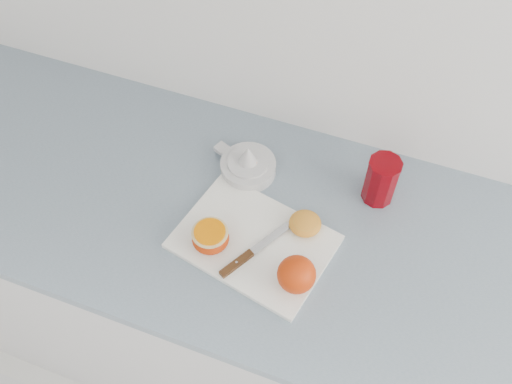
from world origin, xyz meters
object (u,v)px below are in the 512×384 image
at_px(counter, 316,323).
at_px(citrus_juicer, 248,165).
at_px(cutting_board, 254,242).
at_px(half_orange, 210,237).
at_px(red_tumbler, 381,181).

height_order(counter, citrus_juicer, citrus_juicer).
xyz_separation_m(cutting_board, half_orange, (-0.08, -0.04, 0.03)).
relative_size(citrus_juicer, red_tumbler, 1.35).
distance_m(counter, half_orange, 0.55).
bearing_deg(citrus_juicer, half_orange, -89.89).
bearing_deg(half_orange, red_tumbler, 40.21).
height_order(cutting_board, red_tumbler, red_tumbler).
relative_size(cutting_board, half_orange, 4.05).
bearing_deg(citrus_juicer, red_tumbler, 6.89).
relative_size(counter, citrus_juicer, 15.15).
bearing_deg(half_orange, citrus_juicer, 90.11).
height_order(cutting_board, half_orange, half_orange).
xyz_separation_m(cutting_board, red_tumbler, (0.22, 0.22, 0.05)).
height_order(citrus_juicer, red_tumbler, red_tumbler).
distance_m(counter, red_tumbler, 0.53).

